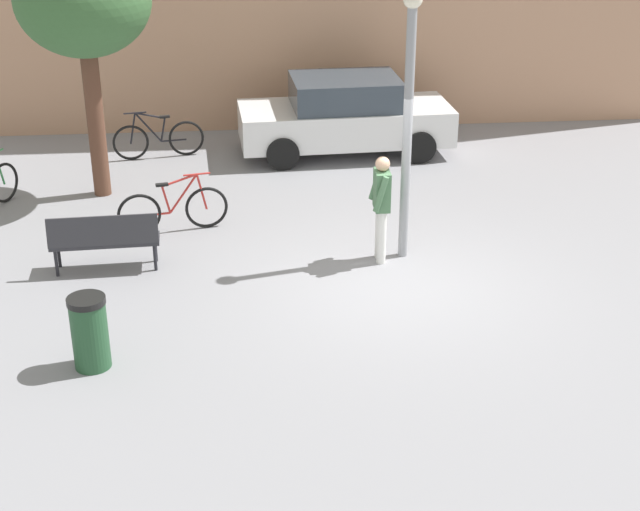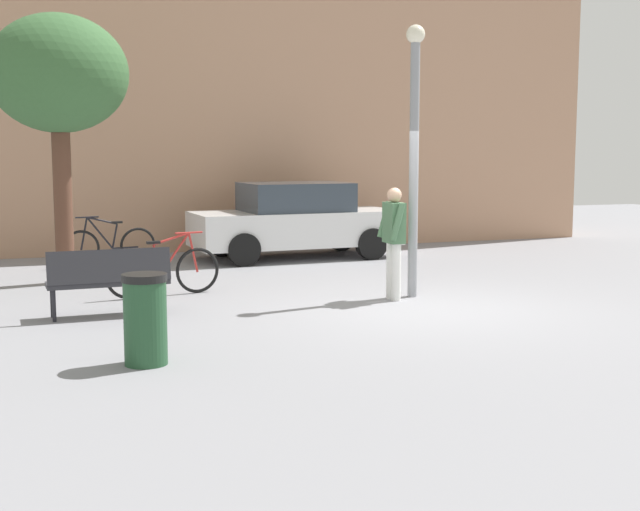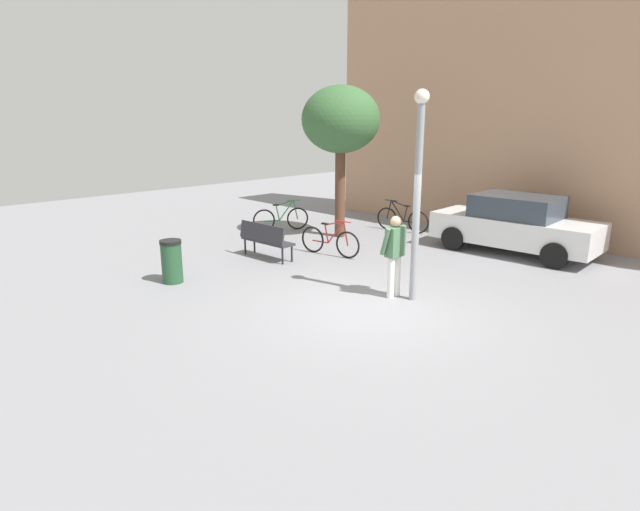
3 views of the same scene
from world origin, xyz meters
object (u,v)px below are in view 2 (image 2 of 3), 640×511
at_px(park_bench, 109,277).
at_px(bicycle_red, 164,271).
at_px(lamppost, 414,141).
at_px(bicycle_black, 109,246).
at_px(parked_car_white, 295,220).
at_px(person_by_lamppost, 394,235).
at_px(plaza_tree, 58,77).
at_px(trash_bin, 145,319).

bearing_deg(park_bench, bicycle_red, 56.58).
bearing_deg(lamppost, bicycle_black, 129.07).
bearing_deg(parked_car_white, bicycle_red, -130.93).
distance_m(lamppost, person_by_lamppost, 1.44).
xyz_separation_m(person_by_lamppost, parked_car_white, (0.04, 5.13, -0.19)).
bearing_deg(bicycle_red, lamppost, -19.43).
bearing_deg(bicycle_black, lamppost, -50.93).
height_order(person_by_lamppost, bicycle_black, person_by_lamppost).
relative_size(plaza_tree, bicycle_red, 2.48).
distance_m(person_by_lamppost, plaza_tree, 6.10).
height_order(lamppost, park_bench, lamppost).
bearing_deg(parked_car_white, trash_bin, -117.11).
distance_m(plaza_tree, bicycle_red, 3.79).
bearing_deg(park_bench, trash_bin, -87.06).
distance_m(parked_car_white, trash_bin, 8.84).
xyz_separation_m(park_bench, bicycle_red, (0.93, 1.42, -0.16)).
distance_m(lamppost, bicycle_red, 4.26).
relative_size(plaza_tree, parked_car_white, 1.03).
xyz_separation_m(person_by_lamppost, trash_bin, (-3.99, -2.74, -0.48)).
distance_m(park_bench, bicycle_black, 5.19).
bearing_deg(plaza_tree, park_bench, -82.08).
distance_m(person_by_lamppost, park_bench, 4.15).
bearing_deg(park_bench, parked_car_white, 50.99).
bearing_deg(plaza_tree, person_by_lamppost, -35.12).
relative_size(bicycle_black, trash_bin, 1.87).
bearing_deg(person_by_lamppost, park_bench, -179.79).
bearing_deg(person_by_lamppost, plaza_tree, 144.88).
bearing_deg(bicycle_black, person_by_lamppost, -54.39).
xyz_separation_m(lamppost, trash_bin, (-4.37, -2.88, -1.86)).
xyz_separation_m(park_bench, plaza_tree, (-0.45, 3.23, 2.86)).
bearing_deg(bicycle_red, trash_bin, -100.87).
height_order(plaza_tree, parked_car_white, plaza_tree).
xyz_separation_m(bicycle_red, trash_bin, (-0.79, -4.14, 0.10)).
relative_size(bicycle_red, trash_bin, 1.87).
bearing_deg(trash_bin, plaza_tree, 95.65).
xyz_separation_m(plaza_tree, trash_bin, (0.59, -5.95, -2.92)).
bearing_deg(park_bench, bicycle_black, 85.20).
height_order(bicycle_red, parked_car_white, parked_car_white).
bearing_deg(person_by_lamppost, trash_bin, -145.54).
distance_m(lamppost, parked_car_white, 5.24).
xyz_separation_m(lamppost, person_by_lamppost, (-0.38, -0.14, -1.38)).
distance_m(bicycle_black, bicycle_red, 3.79).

